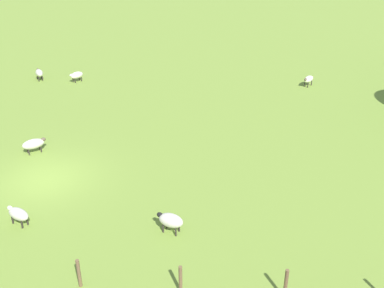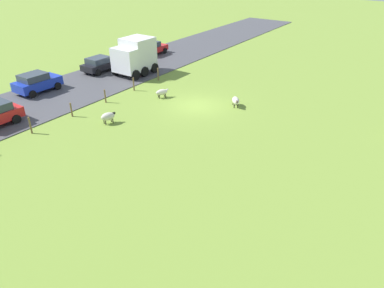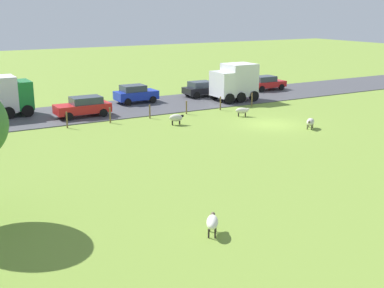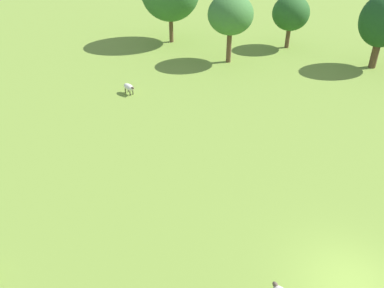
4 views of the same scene
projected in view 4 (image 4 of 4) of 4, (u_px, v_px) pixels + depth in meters
The scene contains 5 objects.
ground_plane at pixel (351, 284), 15.47m from camera, with size 160.00×160.00×0.00m, color olive.
sheep_2 at pixel (129, 87), 29.43m from camera, with size 1.15×0.98×0.76m.
tree_0 at pixel (291, 13), 36.61m from camera, with size 3.38×3.38×4.80m.
tree_2 at pixel (231, 15), 33.01m from camera, with size 3.78×3.78×5.74m.
tree_3 at pixel (383, 21), 32.02m from camera, with size 3.73×3.73×6.01m.
Camera 4 is at (-3.78, -11.25, 12.85)m, focal length 37.70 mm.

